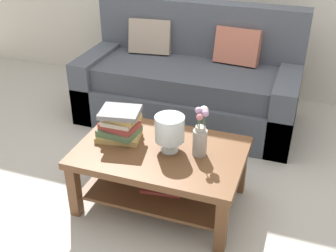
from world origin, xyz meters
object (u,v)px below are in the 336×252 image
at_px(flower_pitcher, 200,135).
at_px(glass_hurricane_vase, 170,129).
at_px(book_stack_main, 119,125).
at_px(coffee_table, 161,164).
at_px(couch, 190,82).

bearing_deg(flower_pitcher, glass_hurricane_vase, -173.14).
relative_size(book_stack_main, glass_hurricane_vase, 1.31).
height_order(coffee_table, book_stack_main, book_stack_main).
height_order(coffee_table, glass_hurricane_vase, glass_hurricane_vase).
bearing_deg(coffee_table, glass_hurricane_vase, 11.57).
xyz_separation_m(couch, flower_pitcher, (0.45, -1.26, 0.22)).
distance_m(coffee_table, book_stack_main, 0.39).
xyz_separation_m(glass_hurricane_vase, flower_pitcher, (0.20, 0.02, -0.02)).
relative_size(couch, glass_hurricane_vase, 7.87).
distance_m(couch, flower_pitcher, 1.35).
height_order(glass_hurricane_vase, flower_pitcher, flower_pitcher).
height_order(book_stack_main, flower_pitcher, flower_pitcher).
height_order(couch, book_stack_main, couch).
relative_size(couch, book_stack_main, 6.01).
bearing_deg(book_stack_main, flower_pitcher, -0.55).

